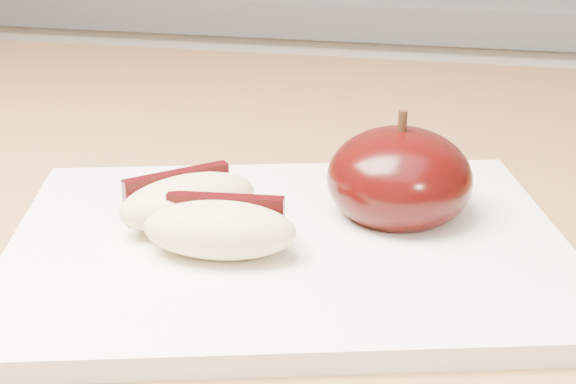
# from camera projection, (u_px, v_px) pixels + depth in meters

# --- Properties ---
(back_cabinet) EXTENTS (2.40, 0.62, 0.94)m
(back_cabinet) POSITION_uv_depth(u_px,v_px,m) (384.00, 260.00, 1.33)
(back_cabinet) COLOR silver
(back_cabinet) RESTS_ON ground
(cutting_board) EXTENTS (0.33, 0.28, 0.01)m
(cutting_board) POSITION_uv_depth(u_px,v_px,m) (288.00, 246.00, 0.41)
(cutting_board) COLOR silver
(cutting_board) RESTS_ON island_counter
(apple_half) EXTENTS (0.08, 0.08, 0.07)m
(apple_half) POSITION_uv_depth(u_px,v_px,m) (399.00, 179.00, 0.43)
(apple_half) COLOR black
(apple_half) RESTS_ON cutting_board
(apple_wedge_a) EXTENTS (0.08, 0.08, 0.03)m
(apple_wedge_a) POSITION_uv_depth(u_px,v_px,m) (187.00, 200.00, 0.42)
(apple_wedge_a) COLOR #D0BA83
(apple_wedge_a) RESTS_ON cutting_board
(apple_wedge_b) EXTENTS (0.08, 0.04, 0.03)m
(apple_wedge_b) POSITION_uv_depth(u_px,v_px,m) (220.00, 228.00, 0.39)
(apple_wedge_b) COLOR #D0BA83
(apple_wedge_b) RESTS_ON cutting_board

